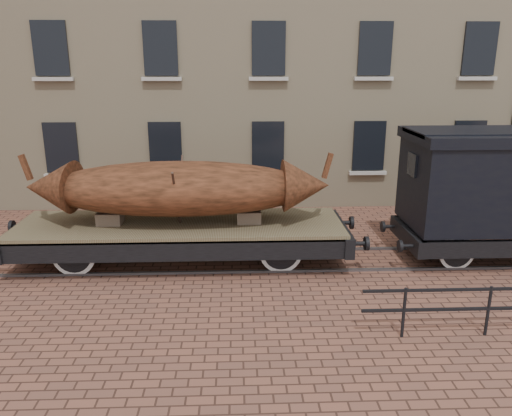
{
  "coord_description": "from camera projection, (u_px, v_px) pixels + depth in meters",
  "views": [
    {
      "loc": [
        -0.08,
        -12.03,
        4.98
      ],
      "look_at": [
        0.42,
        0.5,
        1.3
      ],
      "focal_mm": 35.0,
      "sensor_mm": 36.0,
      "label": 1
    }
  ],
  "objects": [
    {
      "name": "ground",
      "position": [
        241.0,
        262.0,
        12.94
      ],
      "size": [
        90.0,
        90.0,
        0.0
      ],
      "primitive_type": "plane",
      "color": "brown"
    },
    {
      "name": "rail_track",
      "position": [
        241.0,
        261.0,
        12.93
      ],
      "size": [
        30.0,
        1.52,
        0.06
      ],
      "color": "#59595E",
      "rests_on": "ground"
    },
    {
      "name": "flatcar_wagon",
      "position": [
        181.0,
        231.0,
        12.64
      ],
      "size": [
        9.21,
        2.5,
        1.39
      ],
      "color": "brown",
      "rests_on": "ground"
    },
    {
      "name": "warehouse_cream",
      "position": [
        309.0,
        11.0,
        20.66
      ],
      "size": [
        40.0,
        10.19,
        14.0
      ],
      "color": "beige",
      "rests_on": "ground"
    },
    {
      "name": "iron_boat",
      "position": [
        179.0,
        188.0,
        12.32
      ],
      "size": [
        7.62,
        2.22,
        1.78
      ],
      "color": "brown",
      "rests_on": "flatcar_wagon"
    }
  ]
}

